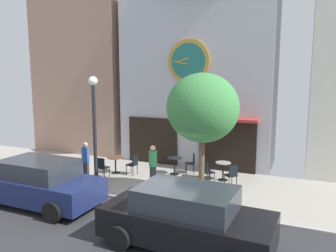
# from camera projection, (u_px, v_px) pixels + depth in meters

# --- Properties ---
(ground_plane) EXTENTS (27.30, 10.10, 0.13)m
(ground_plane) POSITION_uv_depth(u_px,v_px,m) (162.00, 207.00, 10.73)
(ground_plane) COLOR #9E998E
(clock_building) EXTENTS (7.53, 4.11, 10.63)m
(clock_building) POSITION_uv_depth(u_px,v_px,m) (198.00, 53.00, 16.10)
(clock_building) COLOR #B2B2BC
(clock_building) RESTS_ON ground_plane
(neighbor_building_left) EXTENTS (5.62, 3.63, 11.39)m
(neighbor_building_left) POSITION_uv_depth(u_px,v_px,m) (89.00, 54.00, 19.20)
(neighbor_building_left) COLOR #9E7A66
(neighbor_building_left) RESTS_ON ground_plane
(street_lamp) EXTENTS (0.36, 0.36, 4.32)m
(street_lamp) POSITION_uv_depth(u_px,v_px,m) (95.00, 131.00, 12.59)
(street_lamp) COLOR black
(street_lamp) RESTS_ON ground_plane
(street_tree) EXTENTS (2.48, 2.23, 4.43)m
(street_tree) POSITION_uv_depth(u_px,v_px,m) (202.00, 108.00, 10.84)
(street_tree) COLOR brown
(street_tree) RESTS_ON ground_plane
(cafe_table_rightmost) EXTENTS (0.74, 0.74, 0.74)m
(cafe_table_rightmost) POSITION_uv_depth(u_px,v_px,m) (115.00, 161.00, 14.48)
(cafe_table_rightmost) COLOR black
(cafe_table_rightmost) RESTS_ON ground_plane
(cafe_table_near_door) EXTENTS (0.67, 0.67, 0.77)m
(cafe_table_near_door) POSITION_uv_depth(u_px,v_px,m) (175.00, 163.00, 14.28)
(cafe_table_near_door) COLOR black
(cafe_table_near_door) RESTS_ON ground_plane
(cafe_table_leftmost) EXTENTS (0.64, 0.64, 0.77)m
(cafe_table_leftmost) POSITION_uv_depth(u_px,v_px,m) (223.00, 168.00, 13.44)
(cafe_table_leftmost) COLOR black
(cafe_table_leftmost) RESTS_ON ground_plane
(cafe_chair_corner) EXTENTS (0.46, 0.46, 0.90)m
(cafe_chair_corner) POSITION_uv_depth(u_px,v_px,m) (204.00, 166.00, 13.74)
(cafe_chair_corner) COLOR black
(cafe_chair_corner) RESTS_ON ground_plane
(cafe_chair_under_awning) EXTENTS (0.57, 0.57, 0.90)m
(cafe_chair_under_awning) POSITION_uv_depth(u_px,v_px,m) (232.00, 174.00, 12.61)
(cafe_chair_under_awning) COLOR black
(cafe_chair_under_awning) RESTS_ON ground_plane
(cafe_chair_near_lamp) EXTENTS (0.54, 0.54, 0.90)m
(cafe_chair_near_lamp) POSITION_uv_depth(u_px,v_px,m) (192.00, 162.00, 14.45)
(cafe_chair_near_lamp) COLOR black
(cafe_chair_near_lamp) RESTS_ON ground_plane
(cafe_chair_right_end) EXTENTS (0.44, 0.44, 0.90)m
(cafe_chair_right_end) POSITION_uv_depth(u_px,v_px,m) (133.00, 163.00, 14.22)
(cafe_chair_right_end) COLOR black
(cafe_chair_right_end) RESTS_ON ground_plane
(cafe_chair_mid_row) EXTENTS (0.56, 0.56, 0.90)m
(cafe_chair_mid_row) POSITION_uv_depth(u_px,v_px,m) (207.00, 171.00, 13.06)
(cafe_chair_mid_row) COLOR black
(cafe_chair_mid_row) RESTS_ON ground_plane
(cafe_chair_outer) EXTENTS (0.42, 0.42, 0.90)m
(cafe_chair_outer) POSITION_uv_depth(u_px,v_px,m) (102.00, 166.00, 13.74)
(cafe_chair_outer) COLOR black
(cafe_chair_outer) RESTS_ON ground_plane
(pedestrian_blue) EXTENTS (0.37, 0.37, 1.67)m
(pedestrian_blue) POSITION_uv_depth(u_px,v_px,m) (86.00, 162.00, 13.17)
(pedestrian_blue) COLOR #2D2D38
(pedestrian_blue) RESTS_ON ground_plane
(pedestrian_green) EXTENTS (0.39, 0.39, 1.67)m
(pedestrian_green) POSITION_uv_depth(u_px,v_px,m) (153.00, 166.00, 12.55)
(pedestrian_green) COLOR #2D2D38
(pedestrian_green) RESTS_ON ground_plane
(parked_car_navy) EXTENTS (4.32, 2.05, 1.55)m
(parked_car_navy) POSITION_uv_depth(u_px,v_px,m) (39.00, 183.00, 10.81)
(parked_car_navy) COLOR navy
(parked_car_navy) RESTS_ON ground_plane
(parked_car_black) EXTENTS (4.38, 2.18, 1.55)m
(parked_car_black) POSITION_uv_depth(u_px,v_px,m) (186.00, 218.00, 8.09)
(parked_car_black) COLOR black
(parked_car_black) RESTS_ON ground_plane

